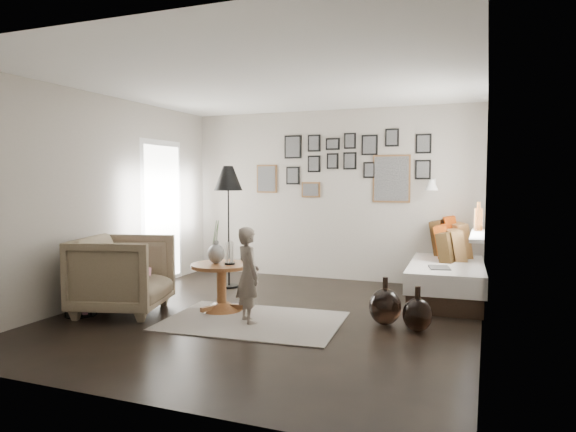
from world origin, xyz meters
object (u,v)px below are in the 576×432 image
at_px(daybed, 447,271).
at_px(child, 248,275).
at_px(pedestal_table, 222,289).
at_px(armchair, 123,274).
at_px(vase, 216,250).
at_px(demijohn_small, 417,314).
at_px(demijohn_large, 385,306).
at_px(magazine_basket, 80,297).
at_px(floor_lamp, 228,183).

height_order(daybed, child, child).
relative_size(pedestal_table, armchair, 0.72).
xyz_separation_m(pedestal_table, vase, (-0.08, 0.02, 0.45)).
bearing_deg(armchair, demijohn_small, -97.80).
bearing_deg(pedestal_table, demijohn_large, 3.35).
relative_size(daybed, magazine_basket, 5.09).
relative_size(floor_lamp, magazine_basket, 4.03).
xyz_separation_m(daybed, demijohn_large, (-0.51, -1.64, -0.13)).
relative_size(vase, demijohn_small, 1.09).
bearing_deg(child, pedestal_table, 9.91).
bearing_deg(demijohn_large, pedestal_table, -176.65).
xyz_separation_m(daybed, magazine_basket, (-3.81, -2.50, -0.12)).
height_order(floor_lamp, magazine_basket, floor_lamp).
distance_m(daybed, demijohn_small, 1.78).
height_order(vase, armchair, vase).
distance_m(magazine_basket, demijohn_small, 3.72).
xyz_separation_m(vase, magazine_basket, (-1.32, -0.77, -0.50)).
relative_size(magazine_basket, demijohn_large, 0.84).
bearing_deg(armchair, child, -100.74).
height_order(floor_lamp, child, floor_lamp).
bearing_deg(daybed, magazine_basket, -149.29).
height_order(pedestal_table, child, child).
bearing_deg(pedestal_table, child, -33.58).
relative_size(pedestal_table, vase, 1.40).
bearing_deg(child, vase, 12.21).
bearing_deg(floor_lamp, armchair, -105.76).
distance_m(pedestal_table, magazine_basket, 1.59).
bearing_deg(armchair, vase, -78.17).
bearing_deg(floor_lamp, pedestal_table, -65.79).
xyz_separation_m(armchair, demijohn_small, (3.27, 0.47, -0.27)).
height_order(vase, floor_lamp, floor_lamp).
height_order(pedestal_table, magazine_basket, pedestal_table).
xyz_separation_m(floor_lamp, magazine_basket, (-0.85, -1.96, -1.28)).
xyz_separation_m(demijohn_large, demijohn_small, (0.35, -0.12, -0.02)).
distance_m(vase, demijohn_small, 2.38).
bearing_deg(demijohn_large, demijohn_small, -18.92).
height_order(pedestal_table, demijohn_large, pedestal_table).
xyz_separation_m(floor_lamp, demijohn_small, (2.79, -1.22, -1.32)).
bearing_deg(armchair, daybed, -72.94).
distance_m(floor_lamp, magazine_basket, 2.49).
distance_m(floor_lamp, demijohn_small, 3.32).
distance_m(daybed, demijohn_large, 1.72).
xyz_separation_m(daybed, armchair, (-3.43, -2.23, 0.11)).
bearing_deg(pedestal_table, demijohn_small, -0.24).
distance_m(magazine_basket, demijohn_large, 3.40).
xyz_separation_m(pedestal_table, demijohn_small, (2.24, -0.01, -0.08)).
xyz_separation_m(armchair, child, (1.53, 0.14, 0.07)).
bearing_deg(child, magazine_basket, 55.69).
xyz_separation_m(magazine_basket, demijohn_small, (3.64, 0.74, -0.04)).
bearing_deg(magazine_basket, floor_lamp, 66.51).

